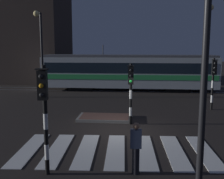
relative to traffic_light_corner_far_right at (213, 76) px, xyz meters
name	(u,v)px	position (x,y,z in m)	size (l,w,h in m)	color
ground_plane	(120,131)	(-5.62, -5.02, -2.20)	(120.00, 120.00, 0.00)	black
rail_near	(128,91)	(-5.62, 6.77, -2.18)	(80.00, 0.12, 0.03)	#59595E
rail_far	(128,89)	(-5.62, 8.20, -2.18)	(80.00, 0.12, 0.03)	#59595E
crosswalk_zebra	(116,151)	(-5.62, -7.56, -2.19)	(7.81, 4.03, 0.02)	silver
traffic_island	(105,118)	(-6.59, -2.84, -2.11)	(3.00, 1.66, 0.18)	slate
traffic_light_corner_far_right	(213,76)	(0.00, 0.00, 0.00)	(0.36, 0.42, 3.33)	black
traffic_light_kerb_mid_left	(44,104)	(-7.67, -9.86, 0.13)	(0.36, 0.42, 3.53)	black
traffic_light_median_centre	(131,85)	(-5.13, -3.81, -0.08)	(0.36, 0.42, 3.20)	black
street_lamp_trackside_right	(207,40)	(0.50, 4.25, 2.30)	(0.44, 1.21, 7.08)	black
street_lamp_trackside_left	(40,43)	(-12.24, 3.17, 2.06)	(0.44, 1.21, 6.63)	black
street_lamp_near_kerb	(209,28)	(-3.10, -10.97, 2.35)	(0.44, 1.21, 7.17)	black
tram	(129,71)	(-5.56, 7.48, -0.45)	(15.90, 2.58, 4.15)	#B2BCC1
pedestrian_waiting_at_kerb	(136,148)	(-4.83, -9.48, -1.32)	(0.36, 0.24, 1.71)	black
building_backdrop	(5,23)	(-20.07, 13.82, 4.50)	(13.93, 8.00, 13.40)	#382D28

